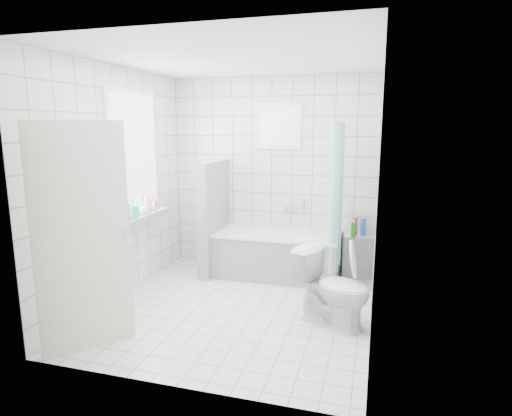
% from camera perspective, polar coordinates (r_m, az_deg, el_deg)
% --- Properties ---
extents(ground, '(3.00, 3.00, 0.00)m').
position_cam_1_polar(ground, '(4.80, -2.44, -13.12)').
color(ground, white).
rests_on(ground, ground).
extents(ceiling, '(3.00, 3.00, 0.00)m').
position_cam_1_polar(ceiling, '(4.43, -2.72, 19.29)').
color(ceiling, white).
rests_on(ceiling, ground).
extents(wall_back, '(2.80, 0.02, 2.60)m').
position_cam_1_polar(wall_back, '(5.86, 2.08, 4.50)').
color(wall_back, white).
rests_on(wall_back, ground).
extents(wall_front, '(2.80, 0.02, 2.60)m').
position_cam_1_polar(wall_front, '(3.07, -11.45, -1.59)').
color(wall_front, white).
rests_on(wall_front, ground).
extents(wall_left, '(0.02, 3.00, 2.60)m').
position_cam_1_polar(wall_left, '(5.05, -17.85, 2.95)').
color(wall_left, white).
rests_on(wall_left, ground).
extents(wall_right, '(0.02, 3.00, 2.60)m').
position_cam_1_polar(wall_right, '(4.21, 15.83, 1.57)').
color(wall_right, white).
rests_on(wall_right, ground).
extents(window_left, '(0.01, 0.90, 1.40)m').
position_cam_1_polar(window_left, '(5.25, -15.81, 6.64)').
color(window_left, white).
rests_on(window_left, wall_left).
extents(window_back, '(0.50, 0.01, 0.50)m').
position_cam_1_polar(window_back, '(5.76, 3.00, 10.86)').
color(window_back, white).
rests_on(window_back, wall_back).
extents(window_sill, '(0.18, 1.02, 0.08)m').
position_cam_1_polar(window_sill, '(5.32, -14.99, -1.32)').
color(window_sill, white).
rests_on(window_sill, wall_left).
extents(door, '(0.54, 0.65, 2.00)m').
position_cam_1_polar(door, '(3.94, -22.08, -3.90)').
color(door, silver).
rests_on(door, ground).
extents(bathtub, '(1.61, 0.77, 0.58)m').
position_cam_1_polar(bathtub, '(5.67, 2.91, -6.17)').
color(bathtub, white).
rests_on(bathtub, ground).
extents(partition_wall, '(0.15, 0.85, 1.50)m').
position_cam_1_polar(partition_wall, '(5.76, -5.62, -1.21)').
color(partition_wall, white).
rests_on(partition_wall, ground).
extents(tiled_ledge, '(0.40, 0.24, 0.55)m').
position_cam_1_polar(tiled_ledge, '(5.79, 13.55, -6.26)').
color(tiled_ledge, white).
rests_on(tiled_ledge, ground).
extents(toilet, '(0.85, 0.68, 0.76)m').
position_cam_1_polar(toilet, '(4.36, 10.24, -10.41)').
color(toilet, white).
rests_on(toilet, ground).
extents(curtain_rod, '(0.02, 0.80, 0.02)m').
position_cam_1_polar(curtain_rod, '(5.28, 11.08, 11.22)').
color(curtain_rod, silver).
rests_on(curtain_rod, wall_back).
extents(shower_curtain, '(0.14, 0.48, 1.78)m').
position_cam_1_polar(shower_curtain, '(5.22, 10.60, 1.31)').
color(shower_curtain, '#49C4D7').
rests_on(shower_curtain, curtain_rod).
extents(tub_faucet, '(0.18, 0.06, 0.06)m').
position_cam_1_polar(tub_faucet, '(5.83, 4.66, -0.04)').
color(tub_faucet, silver).
rests_on(tub_faucet, wall_back).
extents(sill_bottles, '(0.14, 0.73, 0.28)m').
position_cam_1_polar(sill_bottles, '(5.25, -15.26, 0.23)').
color(sill_bottles, '#C54C80').
rests_on(sill_bottles, window_sill).
extents(ledge_bottles, '(0.18, 0.18, 0.23)m').
position_cam_1_polar(ledge_bottles, '(5.68, 13.35, -2.55)').
color(ledge_bottles, '#1B8C17').
rests_on(ledge_bottles, tiled_ledge).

